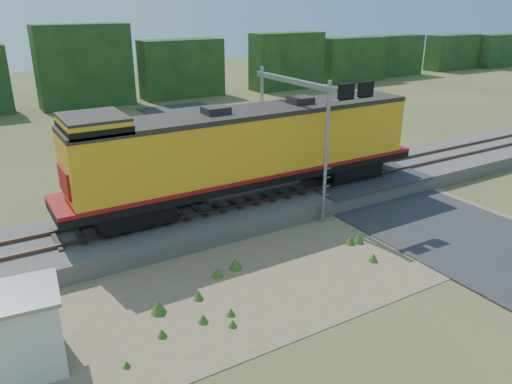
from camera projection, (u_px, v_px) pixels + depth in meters
ground at (321, 264)px, 20.18m from camera, size 140.00×140.00×0.00m
ballast at (247, 206)px, 24.84m from camera, size 70.00×5.00×0.80m
rails at (247, 197)px, 24.67m from camera, size 70.00×1.54×0.16m
dirt_shoulder at (273, 271)px, 19.61m from camera, size 26.00×8.00×0.03m
road at (427, 219)px, 24.10m from camera, size 7.00×66.00×0.86m
tree_line_north at (86, 75)px, 49.50m from camera, size 130.00×3.00×6.50m
weed_clumps at (245, 287)px, 18.58m from camera, size 15.00×6.20×0.56m
locomotive at (247, 150)px, 23.80m from camera, size 18.63×2.84×4.81m
shed at (25, 331)px, 14.05m from camera, size 2.33×2.33×2.51m
signal_gantry at (305, 109)px, 24.04m from camera, size 2.68×6.20×6.76m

